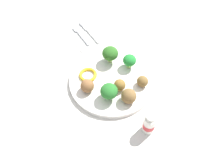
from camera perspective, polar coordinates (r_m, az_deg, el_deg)
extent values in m
plane|color=silver|center=(0.79, 0.00, -1.60)|extent=(4.00, 4.00, 0.00)
cylinder|color=white|center=(0.79, 0.00, -1.25)|extent=(0.28, 0.28, 0.02)
cylinder|color=#9CCC6A|center=(0.73, -0.68, -5.18)|extent=(0.02, 0.02, 0.01)
ellipsoid|color=#28712A|center=(0.71, -0.70, -4.00)|extent=(0.05, 0.05, 0.04)
cylinder|color=#A4C867|center=(0.82, -0.43, 3.65)|extent=(0.01, 0.01, 0.02)
ellipsoid|color=#2C6321|center=(0.80, -0.44, 5.06)|extent=(0.05, 0.05, 0.04)
cylinder|color=#8FC369|center=(0.81, 4.11, 2.28)|extent=(0.02, 0.02, 0.02)
ellipsoid|color=#228431|center=(0.79, 4.21, 3.40)|extent=(0.04, 0.04, 0.04)
sphere|color=brown|center=(0.74, 2.14, -2.38)|extent=(0.04, 0.04, 0.04)
sphere|color=brown|center=(0.76, 7.28, -1.63)|extent=(0.04, 0.04, 0.04)
sphere|color=brown|center=(0.74, -5.79, -2.90)|extent=(0.04, 0.04, 0.04)
sphere|color=brown|center=(0.72, 4.19, -5.07)|extent=(0.05, 0.05, 0.05)
torus|color=yellow|center=(0.79, -5.75, -0.07)|extent=(0.07, 0.07, 0.01)
cube|color=white|center=(0.95, -6.25, 9.44)|extent=(0.18, 0.13, 0.01)
cube|color=silver|center=(0.93, -6.80, 8.71)|extent=(0.09, 0.01, 0.01)
cube|color=silver|center=(0.97, -8.50, 10.72)|extent=(0.03, 0.02, 0.01)
cube|color=white|center=(0.93, -4.48, 9.16)|extent=(0.09, 0.02, 0.01)
cube|color=silver|center=(0.98, -6.67, 11.53)|extent=(0.06, 0.02, 0.01)
cylinder|color=white|center=(0.68, 8.66, -11.74)|extent=(0.03, 0.03, 0.07)
cylinder|color=red|center=(0.69, 8.62, -11.87)|extent=(0.03, 0.03, 0.02)
cylinder|color=silver|center=(0.65, 9.07, -10.21)|extent=(0.02, 0.02, 0.01)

